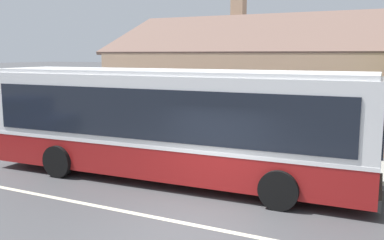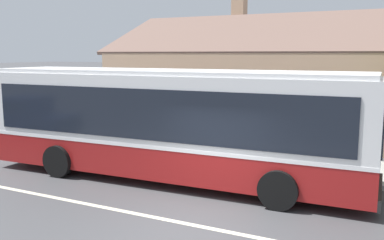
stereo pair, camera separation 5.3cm
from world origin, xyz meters
name	(u,v)px [view 2 (the right image)]	position (x,y,z in m)	size (l,w,h in m)	color
ground_plane	(191,225)	(0.00, 0.00, 0.00)	(300.00, 300.00, 0.00)	#424244
sidewalk_far	(268,162)	(0.00, 6.00, 0.07)	(60.00, 3.00, 0.15)	#9E9E99
lane_divider_stripe	(191,224)	(0.00, 0.00, 0.00)	(60.00, 0.16, 0.01)	beige
community_building	(345,90)	(1.49, 13.68, 2.03)	(22.00, 10.07, 6.85)	tan
transit_bus	(170,121)	(-2.18, 2.90, 1.78)	(11.91, 3.08, 3.31)	maroon
bench_by_building	(47,129)	(-9.55, 5.25, 0.57)	(1.75, 0.51, 0.94)	brown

